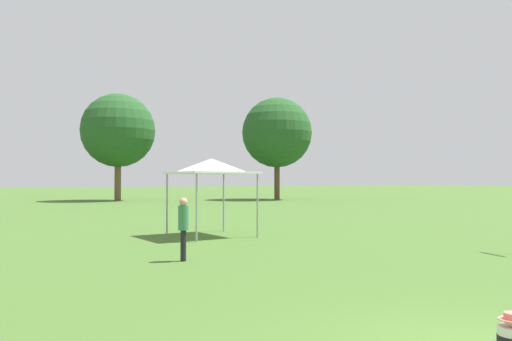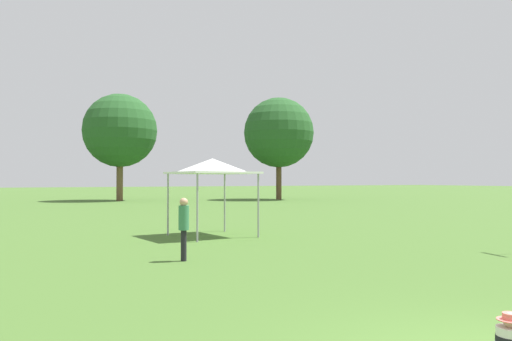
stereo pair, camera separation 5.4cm
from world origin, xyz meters
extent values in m
cylinder|color=silver|center=(0.29, 0.16, 0.24)|extent=(0.39, 0.39, 0.29)
cylinder|color=black|center=(0.29, 0.16, 0.24)|extent=(0.41, 0.41, 0.08)
sphere|color=#DBAD89|center=(0.29, 0.16, 0.47)|extent=(0.20, 0.20, 0.20)
cylinder|color=#E0665B|center=(0.29, 0.16, 0.48)|extent=(0.33, 0.33, 0.01)
cylinder|color=#E0665B|center=(0.29, 0.16, 0.52)|extent=(0.20, 0.20, 0.09)
cylinder|color=black|center=(-0.87, 9.01, 0.42)|extent=(0.17, 0.17, 0.84)
cylinder|color=#387A51|center=(-0.87, 9.01, 1.17)|extent=(0.30, 0.30, 0.66)
sphere|color=tan|center=(-0.87, 9.01, 1.59)|extent=(0.23, 0.23, 0.23)
cube|color=white|center=(2.05, 14.14, 2.47)|extent=(3.16, 3.16, 0.08)
cone|color=white|center=(2.05, 14.14, 2.76)|extent=(3.00, 3.00, 0.52)
cylinder|color=#99999E|center=(0.63, 15.29, 1.21)|extent=(0.07, 0.07, 2.43)
cylinder|color=#99999E|center=(3.20, 15.57, 1.21)|extent=(0.07, 0.07, 2.43)
cylinder|color=#99999E|center=(0.91, 12.72, 1.21)|extent=(0.07, 0.07, 2.43)
cylinder|color=#99999E|center=(3.48, 12.99, 1.21)|extent=(0.07, 0.07, 2.43)
cylinder|color=brown|center=(5.82, 48.83, 2.61)|extent=(0.66, 0.66, 5.23)
sphere|color=#235123|center=(5.82, 48.83, 7.33)|extent=(7.65, 7.65, 7.65)
cylinder|color=brown|center=(22.06, 43.80, 2.64)|extent=(0.60, 0.60, 5.28)
sphere|color=#235123|center=(22.06, 43.80, 7.40)|extent=(7.71, 7.71, 7.71)
camera|label=1|loc=(-5.35, -3.85, 2.20)|focal=35.00mm
camera|label=2|loc=(-5.30, -3.87, 2.20)|focal=35.00mm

